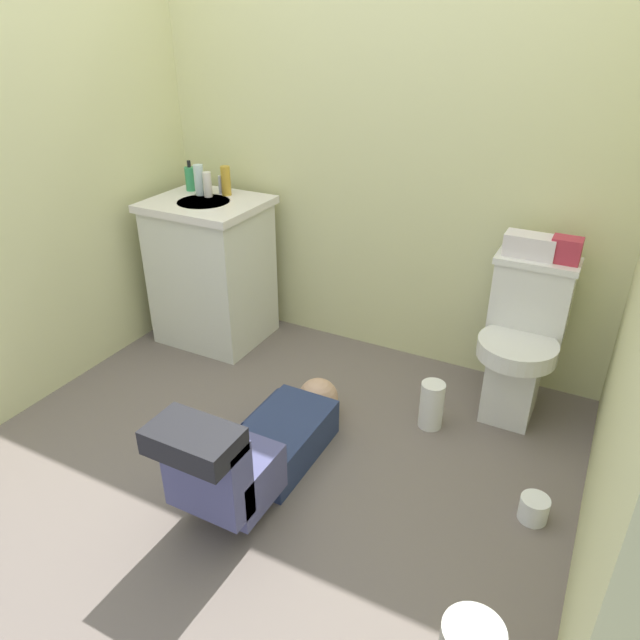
# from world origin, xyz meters

# --- Properties ---
(ground_plane) EXTENTS (2.97, 2.97, 0.04)m
(ground_plane) POSITION_xyz_m (0.00, 0.00, -0.02)
(ground_plane) COLOR #6D615B
(wall_back) EXTENTS (2.63, 0.08, 2.40)m
(wall_back) POSITION_xyz_m (0.00, 1.02, 1.20)
(wall_back) COLOR beige
(wall_back) RESTS_ON ground_plane
(wall_left) EXTENTS (0.08, 1.97, 2.40)m
(wall_left) POSITION_xyz_m (-1.27, 0.00, 1.20)
(wall_left) COLOR beige
(wall_left) RESTS_ON ground_plane
(toilet) EXTENTS (0.36, 0.46, 0.75)m
(toilet) POSITION_xyz_m (0.85, 0.73, 0.37)
(toilet) COLOR silver
(toilet) RESTS_ON ground_plane
(vanity_cabinet) EXTENTS (0.60, 0.52, 0.82)m
(vanity_cabinet) POSITION_xyz_m (-0.85, 0.66, 0.42)
(vanity_cabinet) COLOR silver
(vanity_cabinet) RESTS_ON ground_plane
(faucet) EXTENTS (0.02, 0.02, 0.10)m
(faucet) POSITION_xyz_m (-0.85, 0.80, 0.87)
(faucet) COLOR silver
(faucet) RESTS_ON vanity_cabinet
(person_plumber) EXTENTS (0.39, 1.06, 0.52)m
(person_plumber) POSITION_xyz_m (0.04, -0.27, 0.18)
(person_plumber) COLOR navy
(person_plumber) RESTS_ON ground_plane
(tissue_box) EXTENTS (0.22, 0.11, 0.10)m
(tissue_box) POSITION_xyz_m (0.80, 0.82, 0.80)
(tissue_box) COLOR silver
(tissue_box) RESTS_ON toilet
(toiletry_bag) EXTENTS (0.12, 0.09, 0.11)m
(toiletry_bag) POSITION_xyz_m (0.95, 0.82, 0.81)
(toiletry_bag) COLOR #B22D3F
(toiletry_bag) RESTS_ON toilet
(soap_dispenser) EXTENTS (0.06, 0.06, 0.17)m
(soap_dispenser) POSITION_xyz_m (-1.04, 0.78, 0.89)
(soap_dispenser) COLOR #35975C
(soap_dispenser) RESTS_ON vanity_cabinet
(bottle_clear) EXTENTS (0.05, 0.05, 0.16)m
(bottle_clear) POSITION_xyz_m (-0.94, 0.73, 0.90)
(bottle_clear) COLOR silver
(bottle_clear) RESTS_ON vanity_cabinet
(bottle_white) EXTENTS (0.05, 0.05, 0.13)m
(bottle_white) POSITION_xyz_m (-0.88, 0.73, 0.89)
(bottle_white) COLOR white
(bottle_white) RESTS_ON vanity_cabinet
(bottle_amber) EXTENTS (0.05, 0.05, 0.16)m
(bottle_amber) POSITION_xyz_m (-0.81, 0.80, 0.90)
(bottle_amber) COLOR gold
(bottle_amber) RESTS_ON vanity_cabinet
(paper_towel_roll) EXTENTS (0.11, 0.11, 0.23)m
(paper_towel_roll) POSITION_xyz_m (0.55, 0.41, 0.12)
(paper_towel_roll) COLOR white
(paper_towel_roll) RESTS_ON ground_plane
(toilet_paper_roll) EXTENTS (0.11, 0.11, 0.10)m
(toilet_paper_roll) POSITION_xyz_m (1.07, 0.04, 0.05)
(toilet_paper_roll) COLOR white
(toilet_paper_roll) RESTS_ON ground_plane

